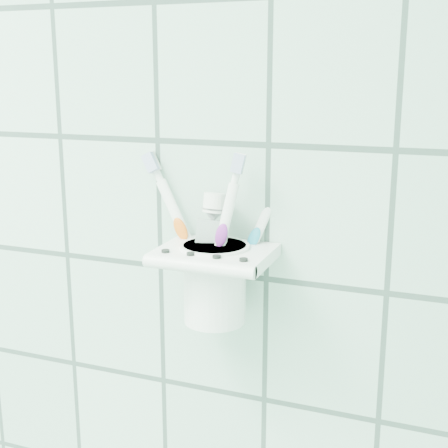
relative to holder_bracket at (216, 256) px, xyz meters
The scene contains 6 objects.
holder_bracket is the anchor object (origin of this frame).
cup 0.03m from the holder_bracket, 123.69° to the left, with size 0.08×0.08×0.09m.
toothbrush_pink 0.04m from the holder_bracket, 104.78° to the left, with size 0.09×0.03×0.20m.
toothbrush_blue 0.02m from the holder_bracket, 56.70° to the left, with size 0.06×0.06×0.18m.
toothbrush_orange 0.03m from the holder_bracket, 146.93° to the right, with size 0.04×0.04×0.19m.
toothpaste_tube 0.02m from the holder_bracket, 169.73° to the left, with size 0.04×0.04×0.15m.
Camera 1 is at (0.91, 0.52, 1.49)m, focal length 50.00 mm.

